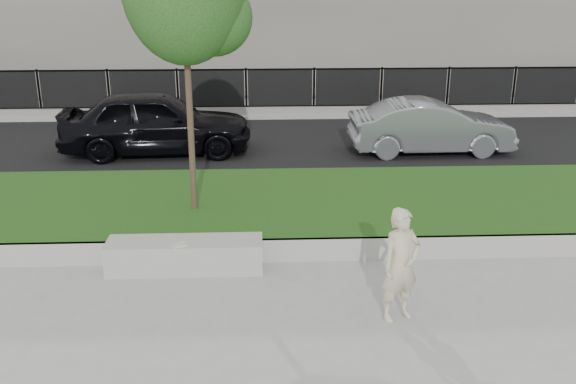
{
  "coord_description": "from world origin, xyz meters",
  "views": [
    {
      "loc": [
        -0.15,
        -8.68,
        4.63
      ],
      "look_at": [
        0.28,
        1.2,
        1.17
      ],
      "focal_mm": 40.0,
      "sensor_mm": 36.0,
      "label": 1
    }
  ],
  "objects_px": {
    "car_dark": "(156,122)",
    "book": "(179,245)",
    "stone_bench": "(185,255)",
    "man": "(401,265)",
    "car_silver": "(431,127)"
  },
  "relations": [
    {
      "from": "car_dark",
      "to": "book",
      "type": "bearing_deg",
      "value": -172.26
    },
    {
      "from": "book",
      "to": "car_silver",
      "type": "xyz_separation_m",
      "value": [
        5.73,
        6.84,
        0.21
      ]
    },
    {
      "from": "stone_bench",
      "to": "book",
      "type": "height_order",
      "value": "book"
    },
    {
      "from": "man",
      "to": "book",
      "type": "xyz_separation_m",
      "value": [
        -3.19,
        1.46,
        -0.29
      ]
    },
    {
      "from": "man",
      "to": "book",
      "type": "distance_m",
      "value": 3.52
    },
    {
      "from": "man",
      "to": "car_silver",
      "type": "height_order",
      "value": "man"
    },
    {
      "from": "stone_bench",
      "to": "car_dark",
      "type": "xyz_separation_m",
      "value": [
        -1.45,
        6.88,
        0.61
      ]
    },
    {
      "from": "stone_bench",
      "to": "book",
      "type": "distance_m",
      "value": 0.34
    },
    {
      "from": "man",
      "to": "car_dark",
      "type": "distance_m",
      "value": 9.69
    },
    {
      "from": "man",
      "to": "book",
      "type": "relative_size",
      "value": 7.24
    },
    {
      "from": "car_dark",
      "to": "car_silver",
      "type": "distance_m",
      "value": 7.13
    },
    {
      "from": "stone_bench",
      "to": "book",
      "type": "xyz_separation_m",
      "value": [
        -0.06,
        -0.2,
        0.27
      ]
    },
    {
      "from": "stone_bench",
      "to": "car_silver",
      "type": "xyz_separation_m",
      "value": [
        5.67,
        6.64,
        0.48
      ]
    },
    {
      "from": "car_dark",
      "to": "stone_bench",
      "type": "bearing_deg",
      "value": -171.49
    },
    {
      "from": "car_dark",
      "to": "car_silver",
      "type": "relative_size",
      "value": 1.16
    }
  ]
}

